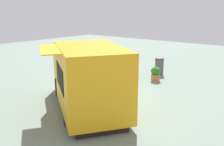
# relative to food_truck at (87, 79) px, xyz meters

# --- Properties ---
(ground_plane) EXTENTS (40.00, 40.00, 0.00)m
(ground_plane) POSITION_rel_food_truck_xyz_m (-0.85, 1.55, -1.20)
(ground_plane) COLOR gray
(food_truck) EXTENTS (5.60, 4.79, 2.53)m
(food_truck) POSITION_rel_food_truck_xyz_m (0.00, 0.00, 0.00)
(food_truck) COLOR #F7A818
(food_truck) RESTS_ON ground_plane
(planter_flowering_near) EXTENTS (0.53, 0.53, 0.78)m
(planter_flowering_near) POSITION_rel_food_truck_xyz_m (0.10, 5.13, -0.79)
(planter_flowering_near) COLOR #BD774B
(planter_flowering_near) RESTS_ON ground_plane
(planter_flowering_far) EXTENTS (0.70, 0.70, 0.84)m
(planter_flowering_far) POSITION_rel_food_truck_xyz_m (-1.42, 4.71, -0.76)
(planter_flowering_far) COLOR #53584E
(planter_flowering_far) RESTS_ON ground_plane
(trash_bin) EXTENTS (0.52, 0.52, 1.04)m
(trash_bin) POSITION_rel_food_truck_xyz_m (-0.41, 6.45, -0.68)
(trash_bin) COLOR #5A535A
(trash_bin) RESTS_ON ground_plane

